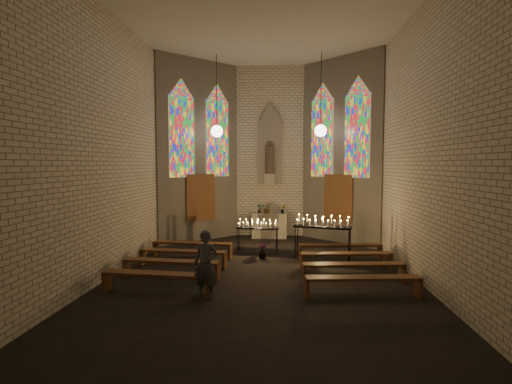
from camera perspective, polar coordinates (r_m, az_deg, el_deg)
floor at (r=11.03m, az=0.87°, el=-11.72°), size 12.00×12.00×0.00m
room at (r=14.00m, az=1.64°, el=6.98°), size 8.22×12.43×7.00m
altar at (r=16.25m, az=1.91°, el=-4.81°), size 1.40×0.60×1.00m
flower_vase_left at (r=16.25m, az=0.44°, el=-2.39°), size 0.19×0.14×0.36m
flower_vase_center at (r=16.07m, az=1.61°, el=-2.30°), size 0.46×0.42×0.45m
flower_vase_right at (r=16.13m, az=3.87°, el=-2.46°), size 0.23×0.21×0.35m
aisle_flower_pot at (r=12.84m, az=0.90°, el=-8.40°), size 0.28×0.28×0.46m
votive_stand_left at (r=13.59m, az=0.20°, el=-4.86°), size 1.45×0.49×1.04m
votive_stand_right at (r=12.68m, az=9.49°, el=-4.52°), size 1.83×0.89×1.31m
pew_left_0 at (r=13.05m, az=-9.09°, el=-7.49°), size 2.59×0.61×0.49m
pew_right_0 at (r=12.84m, az=11.92°, el=-7.71°), size 2.59×0.61×0.49m
pew_left_1 at (r=11.91m, az=-10.41°, el=-8.61°), size 2.59×0.61×0.49m
pew_right_1 at (r=11.68m, az=12.74°, el=-8.90°), size 2.59×0.61×0.49m
pew_left_2 at (r=10.78m, az=-12.02°, el=-9.97°), size 2.59×0.61×0.49m
pew_right_2 at (r=10.53m, az=13.75°, el=-10.34°), size 2.59×0.61×0.49m
pew_left_3 at (r=9.67m, az=-14.01°, el=-11.63°), size 2.59×0.61×0.49m
pew_right_3 at (r=9.39m, az=15.01°, el=-12.13°), size 2.59×0.61×0.49m
visitor at (r=9.06m, az=-7.20°, el=-10.24°), size 0.61×0.45×1.53m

